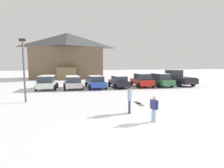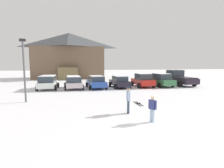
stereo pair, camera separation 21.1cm
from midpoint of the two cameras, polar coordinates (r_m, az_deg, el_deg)
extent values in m
plane|color=white|center=(8.22, 15.74, -15.47)|extent=(160.00, 160.00, 0.00)
cube|color=brown|center=(38.91, -13.56, 6.71)|extent=(14.51, 7.78, 6.52)
pyramid|color=#43464A|center=(39.22, -13.76, 13.69)|extent=(15.14, 8.41, 3.03)
cube|color=brown|center=(34.48, -13.95, 3.32)|extent=(3.67, 1.95, 2.40)
cube|color=silver|center=(22.47, -19.88, -0.01)|extent=(1.99, 4.34, 0.61)
cube|color=#2D3842|center=(22.32, -19.98, 1.60)|extent=(1.74, 3.30, 0.67)
cube|color=white|center=(22.29, -20.02, 2.54)|extent=(1.63, 3.13, 0.06)
cylinder|color=black|center=(23.98, -21.77, -0.43)|extent=(0.23, 0.64, 0.64)
cylinder|color=black|center=(23.68, -16.93, -0.32)|extent=(0.23, 0.64, 0.64)
cylinder|color=black|center=(21.39, -23.09, -1.28)|extent=(0.23, 0.64, 0.64)
cylinder|color=black|center=(21.05, -17.67, -1.18)|extent=(0.23, 0.64, 0.64)
cube|color=beige|center=(22.03, -12.20, 0.05)|extent=(2.14, 4.51, 0.56)
cube|color=#2D3842|center=(21.89, -12.22, 1.58)|extent=(1.85, 3.44, 0.63)
cube|color=white|center=(21.86, -12.25, 2.48)|extent=(1.72, 3.27, 0.06)
cylinder|color=black|center=(23.38, -14.85, -0.34)|extent=(0.26, 0.65, 0.64)
cylinder|color=black|center=(23.50, -9.98, -0.19)|extent=(0.26, 0.65, 0.64)
cylinder|color=black|center=(20.67, -14.69, -1.22)|extent=(0.26, 0.65, 0.64)
cylinder|color=black|center=(20.81, -9.19, -1.04)|extent=(0.26, 0.65, 0.64)
cube|color=#274BA7|center=(22.11, -4.95, 0.28)|extent=(2.15, 4.65, 0.62)
cube|color=#2D3842|center=(21.83, -4.85, 1.78)|extent=(1.78, 2.47, 0.58)
cube|color=white|center=(21.81, -4.85, 2.62)|extent=(1.66, 2.34, 0.06)
cylinder|color=black|center=(23.36, -8.00, -0.19)|extent=(0.26, 0.65, 0.64)
cylinder|color=black|center=(23.72, -3.25, -0.04)|extent=(0.26, 0.65, 0.64)
cylinder|color=black|center=(20.60, -6.89, -1.08)|extent=(0.26, 0.65, 0.64)
cylinder|color=black|center=(21.01, -1.53, -0.89)|extent=(0.26, 0.65, 0.64)
cube|color=black|center=(22.52, 2.70, 0.39)|extent=(1.96, 4.16, 0.60)
cube|color=#2D3842|center=(22.27, 2.87, 1.82)|extent=(1.64, 2.20, 0.56)
cube|color=white|center=(22.25, 2.88, 2.61)|extent=(1.53, 2.09, 0.06)
cylinder|color=black|center=(23.49, -0.43, -0.09)|extent=(0.25, 0.65, 0.64)
cylinder|color=black|center=(24.04, 3.88, 0.05)|extent=(0.25, 0.65, 0.64)
cylinder|color=black|center=(21.08, 1.34, -0.86)|extent=(0.25, 0.65, 0.64)
cylinder|color=black|center=(21.69, 6.09, -0.69)|extent=(0.25, 0.65, 0.64)
cube|color=red|center=(23.66, 10.17, 0.69)|extent=(1.92, 4.07, 0.69)
cube|color=#2D3842|center=(23.41, 10.40, 2.38)|extent=(1.68, 2.12, 0.74)
cube|color=white|center=(23.38, 10.42, 3.35)|extent=(1.56, 2.02, 0.06)
cylinder|color=black|center=(24.49, 6.83, 0.14)|extent=(0.23, 0.64, 0.64)
cylinder|color=black|center=(25.24, 11.17, 0.25)|extent=(0.23, 0.64, 0.64)
cylinder|color=black|center=(22.16, 9.00, -0.58)|extent=(0.23, 0.64, 0.64)
cylinder|color=black|center=(22.98, 13.70, -0.43)|extent=(0.23, 0.64, 0.64)
cube|color=#377146|center=(24.78, 15.72, 0.81)|extent=(2.13, 4.78, 0.68)
cube|color=#2D3842|center=(24.53, 16.06, 2.38)|extent=(1.76, 2.53, 0.72)
cube|color=white|center=(24.51, 16.09, 3.29)|extent=(1.64, 2.40, 0.06)
cylinder|color=black|center=(25.58, 12.13, 0.31)|extent=(0.26, 0.65, 0.64)
cylinder|color=black|center=(26.55, 15.85, 0.43)|extent=(0.26, 0.65, 0.64)
cylinder|color=black|center=(23.09, 15.52, -0.45)|extent=(0.26, 0.65, 0.64)
cylinder|color=black|center=(24.17, 19.48, -0.28)|extent=(0.26, 0.65, 0.64)
cube|color=#271D2B|center=(26.85, 21.40, 1.22)|extent=(2.29, 5.74, 0.70)
cube|color=#2D3842|center=(27.72, 20.10, 3.24)|extent=(1.97, 1.89, 1.05)
cube|color=#242126|center=(26.03, 22.71, 1.91)|extent=(2.19, 3.19, 0.12)
cylinder|color=black|center=(27.66, 17.42, 0.78)|extent=(0.29, 0.81, 0.80)
cylinder|color=black|center=(28.91, 21.20, 0.88)|extent=(0.29, 0.81, 0.80)
cylinder|color=black|center=(24.86, 21.55, 0.00)|extent=(0.29, 0.81, 0.80)
cylinder|color=black|center=(26.24, 25.52, 0.14)|extent=(0.29, 0.81, 0.80)
cylinder|color=#A2BBD4|center=(9.54, 13.97, -10.09)|extent=(0.13, 0.13, 0.69)
cylinder|color=#A2BBD4|center=(9.63, 13.25, -9.91)|extent=(0.13, 0.13, 0.69)
cube|color=navy|center=(9.43, 13.71, -6.56)|extent=(0.33, 0.39, 0.49)
cylinder|color=navy|center=(9.30, 14.75, -6.70)|extent=(0.09, 0.09, 0.46)
cylinder|color=navy|center=(9.56, 12.70, -6.28)|extent=(0.09, 0.09, 0.46)
sphere|color=tan|center=(9.37, 13.77, -4.58)|extent=(0.18, 0.18, 0.18)
cylinder|color=beige|center=(9.35, 13.78, -4.01)|extent=(0.17, 0.17, 0.08)
cylinder|color=#314051|center=(11.02, 5.91, -7.32)|extent=(0.15, 0.15, 0.82)
cylinder|color=#314051|center=(10.85, 5.90, -7.54)|extent=(0.15, 0.15, 0.82)
cube|color=#9AB2D4|center=(10.79, 5.95, -3.82)|extent=(0.36, 0.46, 0.58)
cylinder|color=#9AB2D4|center=(11.04, 5.96, -3.50)|extent=(0.11, 0.11, 0.55)
cylinder|color=#9AB2D4|center=(10.53, 5.94, -3.99)|extent=(0.11, 0.11, 0.55)
sphere|color=tan|center=(10.72, 5.97, -1.74)|extent=(0.21, 0.21, 0.21)
cylinder|color=#1A2431|center=(10.71, 5.98, -1.14)|extent=(0.20, 0.20, 0.10)
cube|color=#29271E|center=(13.63, 8.57, -6.38)|extent=(0.13, 1.66, 0.02)
cube|color=black|center=(13.57, 8.65, -6.27)|extent=(0.09, 0.20, 0.06)
cube|color=#29271E|center=(13.69, 9.36, -6.33)|extent=(0.13, 1.66, 0.02)
cube|color=black|center=(13.64, 9.44, -6.22)|extent=(0.09, 0.20, 0.06)
cylinder|color=#515459|center=(15.36, -26.36, 3.34)|extent=(0.14, 0.14, 4.73)
cube|color=#232326|center=(15.46, -26.84, 12.67)|extent=(0.44, 0.24, 0.20)
camera|label=1|loc=(0.11, -89.62, 0.04)|focal=28.00mm
camera|label=2|loc=(0.11, 90.38, -0.04)|focal=28.00mm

